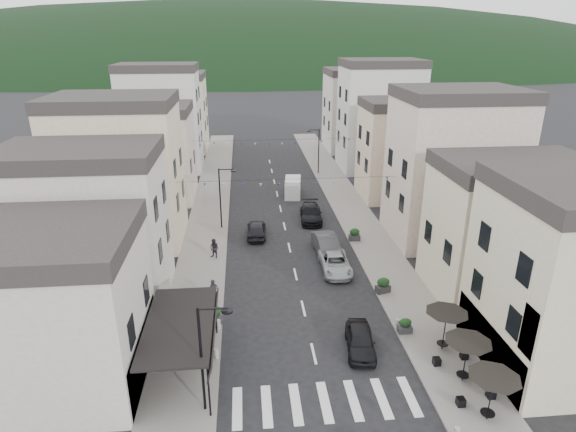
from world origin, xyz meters
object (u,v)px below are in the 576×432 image
object	(u,v)px
parked_car_a	(360,340)
pedestrian_a	(214,291)
delivery_van	(293,187)
parked_car_c	(335,263)
parked_car_e	(256,229)
pedestrian_b	(214,248)
parked_car_b	(327,246)
parked_car_d	(311,213)

from	to	relation	value
parked_car_a	pedestrian_a	size ratio (longest dim) A/B	2.43
delivery_van	parked_car_c	bearing A→B (deg)	-78.73
parked_car_e	pedestrian_a	distance (m)	11.96
parked_car_a	parked_car_e	size ratio (longest dim) A/B	0.94
parked_car_e	pedestrian_b	bearing A→B (deg)	53.24
delivery_van	pedestrian_a	xyz separation A→B (m)	(-7.93, -23.07, -0.09)
parked_car_c	pedestrian_a	bearing A→B (deg)	-156.07
parked_car_b	delivery_van	world-z (taller)	delivery_van
delivery_van	parked_car_b	bearing A→B (deg)	-78.46
parked_car_e	pedestrian_b	distance (m)	5.76
pedestrian_b	parked_car_b	bearing A→B (deg)	31.06
parked_car_a	pedestrian_a	xyz separation A→B (m)	(-8.94, 6.24, 0.26)
parked_car_c	pedestrian_a	world-z (taller)	pedestrian_a
parked_car_d	delivery_van	size ratio (longest dim) A/B	1.11
parked_car_b	pedestrian_b	bearing A→B (deg)	175.02
parked_car_d	delivery_van	world-z (taller)	delivery_van
parked_car_a	parked_car_c	world-z (taller)	parked_car_a
parked_car_a	pedestrian_a	distance (m)	10.91
pedestrian_b	delivery_van	bearing A→B (deg)	94.20
parked_car_a	parked_car_b	world-z (taller)	parked_car_b
parked_car_b	pedestrian_b	xyz separation A→B (m)	(-9.50, 0.05, 0.13)
parked_car_c	pedestrian_b	world-z (taller)	pedestrian_b
parked_car_c	pedestrian_b	xyz separation A→B (m)	(-9.65, 3.06, 0.28)
parked_car_a	parked_car_c	distance (m)	10.21
parked_car_b	parked_car_e	distance (m)	7.39
parked_car_d	parked_car_e	bearing A→B (deg)	-143.07
parked_car_e	delivery_van	bearing A→B (deg)	-109.03
pedestrian_a	pedestrian_b	size ratio (longest dim) A/B	0.99
pedestrian_a	pedestrian_b	world-z (taller)	pedestrian_b
parked_car_e	parked_car_b	bearing A→B (deg)	145.04
parked_car_b	pedestrian_b	size ratio (longest dim) A/B	2.99
parked_car_b	parked_car_e	world-z (taller)	parked_car_b
delivery_van	pedestrian_b	size ratio (longest dim) A/B	2.74
parked_car_e	pedestrian_b	xyz separation A→B (m)	(-3.64, -4.45, 0.23)
delivery_van	pedestrian_b	world-z (taller)	delivery_van
parked_car_a	delivery_van	xyz separation A→B (m)	(-1.01, 29.31, 0.35)
pedestrian_a	parked_car_c	bearing A→B (deg)	10.03
delivery_van	pedestrian_a	size ratio (longest dim) A/B	2.77
parked_car_d	parked_car_c	bearing A→B (deg)	-83.48
parked_car_b	parked_car_c	size ratio (longest dim) A/B	1.03
parked_car_b	pedestrian_a	size ratio (longest dim) A/B	3.02
parked_car_a	pedestrian_a	bearing A→B (deg)	152.20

